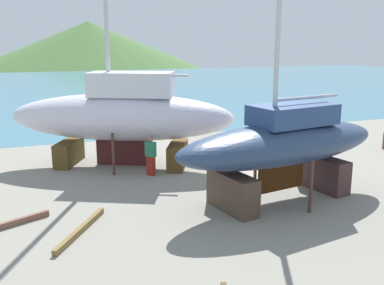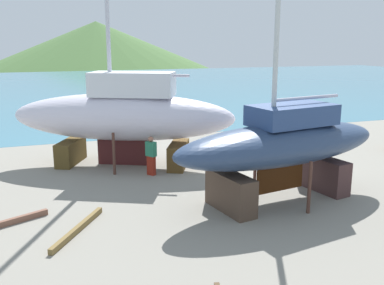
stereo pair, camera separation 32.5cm
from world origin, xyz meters
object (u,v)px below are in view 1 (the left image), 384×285
at_px(sailboat_mid_port, 122,115).
at_px(barrel_tar_black, 291,142).
at_px(worker, 151,155).
at_px(sailboat_large_starboard, 283,144).

height_order(sailboat_mid_port, barrel_tar_black, sailboat_mid_port).
bearing_deg(worker, barrel_tar_black, -21.58).
xyz_separation_m(sailboat_mid_port, barrel_tar_black, (8.61, -0.33, -1.84)).
relative_size(worker, barrel_tar_black, 1.73).
xyz_separation_m(sailboat_large_starboard, barrel_tar_black, (4.30, 5.95, -1.54)).
bearing_deg(barrel_tar_black, sailboat_mid_port, 177.78).
height_order(sailboat_large_starboard, worker, sailboat_large_starboard).
height_order(sailboat_large_starboard, barrel_tar_black, sailboat_large_starboard).
distance_m(sailboat_mid_port, worker, 2.51).
bearing_deg(barrel_tar_black, sailboat_large_starboard, -125.84).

